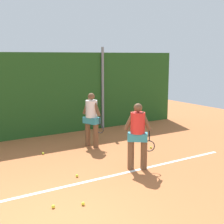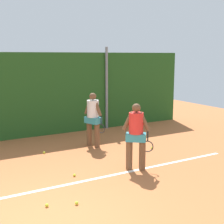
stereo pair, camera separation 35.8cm
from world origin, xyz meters
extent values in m
plane|color=#B76638|center=(0.00, 1.73, 0.00)|extent=(24.13, 24.13, 0.00)
cylinder|color=gray|center=(4.52, 5.72, 1.53)|extent=(0.10, 0.10, 3.07)
cube|color=white|center=(0.00, 1.34, 0.00)|extent=(11.46, 0.10, 0.01)
cylinder|color=brown|center=(2.85, 1.50, 0.36)|extent=(0.16, 0.16, 0.72)
cylinder|color=brown|center=(3.10, 1.31, 0.36)|extent=(0.16, 0.16, 0.72)
cube|color=teal|center=(2.98, 1.41, 0.81)|extent=(0.55, 0.52, 0.19)
cylinder|color=red|center=(2.98, 1.41, 1.16)|extent=(0.35, 0.35, 0.51)
sphere|color=brown|center=(2.98, 1.41, 1.53)|extent=(0.21, 0.21, 0.21)
cylinder|color=brown|center=(2.82, 1.53, 1.20)|extent=(0.25, 0.22, 0.49)
cylinder|color=brown|center=(3.13, 1.28, 1.20)|extent=(0.25, 0.22, 0.49)
cylinder|color=black|center=(3.23, 1.27, 0.85)|extent=(0.03, 0.03, 0.28)
torus|color=#26262B|center=(3.23, 1.27, 0.58)|extent=(0.24, 0.19, 0.28)
cylinder|color=brown|center=(2.91, 3.89, 0.36)|extent=(0.16, 0.16, 0.72)
cylinder|color=brown|center=(3.03, 3.59, 0.36)|extent=(0.16, 0.16, 0.72)
cube|color=teal|center=(2.97, 3.74, 0.82)|extent=(0.44, 0.55, 0.19)
cylinder|color=white|center=(2.97, 3.74, 1.17)|extent=(0.35, 0.35, 0.51)
sphere|color=brown|center=(2.97, 3.74, 1.55)|extent=(0.21, 0.21, 0.21)
cylinder|color=brown|center=(2.90, 3.93, 1.21)|extent=(0.17, 0.28, 0.49)
cylinder|color=brown|center=(3.04, 3.55, 1.21)|extent=(0.17, 0.28, 0.49)
cylinder|color=black|center=(3.12, 3.49, 0.86)|extent=(0.03, 0.03, 0.28)
torus|color=#26262B|center=(3.12, 3.49, 0.59)|extent=(0.13, 0.27, 0.28)
sphere|color=#CCDB33|center=(0.45, 0.56, 0.03)|extent=(0.07, 0.07, 0.07)
sphere|color=#CCDB33|center=(1.41, 3.75, 0.03)|extent=(0.07, 0.07, 0.07)
sphere|color=#CCDB33|center=(1.48, 1.70, 0.03)|extent=(0.07, 0.07, 0.07)
sphere|color=#CCDB33|center=(0.96, 0.37, 0.03)|extent=(0.07, 0.07, 0.07)
sphere|color=#CCDB33|center=(4.36, 2.60, 0.03)|extent=(0.07, 0.07, 0.07)
camera|label=1|loc=(-1.53, -4.65, 2.76)|focal=51.36mm
camera|label=2|loc=(-1.22, -4.83, 2.76)|focal=51.36mm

